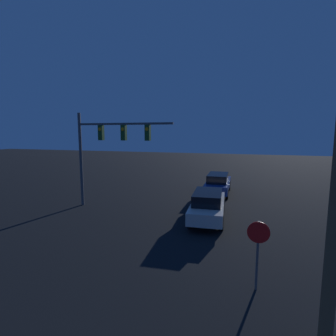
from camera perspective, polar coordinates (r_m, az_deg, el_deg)
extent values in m
cube|color=beige|center=(14.23, 8.67, -8.35)|extent=(1.98, 4.90, 0.60)
cube|color=black|center=(13.84, 8.65, -6.28)|extent=(1.58, 2.63, 0.57)
cylinder|color=black|center=(15.80, 6.30, -7.81)|extent=(0.23, 0.74, 0.73)
cylinder|color=black|center=(15.71, 11.86, -8.03)|extent=(0.23, 0.74, 0.73)
cylinder|color=black|center=(12.98, 4.73, -11.27)|extent=(0.23, 0.74, 0.73)
cylinder|color=black|center=(12.87, 11.57, -11.59)|extent=(0.23, 0.74, 0.73)
cube|color=navy|center=(20.14, 10.83, -3.62)|extent=(1.74, 4.82, 0.60)
cube|color=black|center=(19.80, 10.81, -2.08)|extent=(1.45, 2.56, 0.57)
cylinder|color=black|center=(21.72, 9.17, -3.56)|extent=(0.20, 0.73, 0.73)
cylinder|color=black|center=(21.61, 13.18, -3.73)|extent=(0.20, 0.73, 0.73)
cylinder|color=black|center=(18.84, 8.09, -5.28)|extent=(0.20, 0.73, 0.73)
cylinder|color=black|center=(18.71, 12.72, -5.50)|extent=(0.20, 0.73, 0.73)
cylinder|color=#4C4C51|center=(17.24, -18.42, 1.69)|extent=(0.18, 0.18, 5.78)
cube|color=#4C4C51|center=(15.61, -9.65, 9.46)|extent=(5.99, 0.12, 0.12)
cube|color=#1E471E|center=(16.33, -14.35, 7.46)|extent=(0.28, 0.28, 0.90)
cylinder|color=orange|center=(16.20, -14.65, 8.17)|extent=(0.20, 0.02, 0.20)
cube|color=#1E471E|center=(15.60, -9.61, 7.59)|extent=(0.28, 0.28, 0.90)
cylinder|color=orange|center=(15.47, -9.87, 8.33)|extent=(0.20, 0.02, 0.20)
cube|color=#1E471E|center=(14.99, -4.43, 7.67)|extent=(0.28, 0.28, 0.90)
cylinder|color=orange|center=(14.85, -4.65, 8.45)|extent=(0.20, 0.02, 0.20)
cylinder|color=#4C4C51|center=(8.41, 18.87, -17.69)|extent=(0.07, 0.07, 2.08)
cylinder|color=red|center=(8.11, 19.10, -13.11)|extent=(0.63, 0.03, 0.63)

